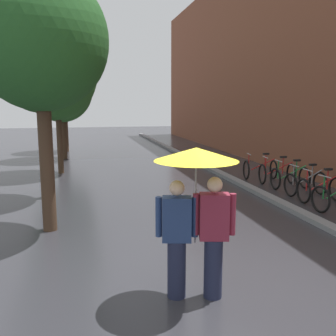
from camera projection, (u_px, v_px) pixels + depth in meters
ground_plane at (220, 282)px, 5.80m from camera, size 80.00×80.00×0.00m
kerb_strip at (206, 166)px, 16.11m from camera, size 0.30×36.00×0.12m
street_tree_0 at (40, 41)px, 7.52m from camera, size 2.75×2.75×5.40m
street_tree_1 at (39, 56)px, 10.31m from camera, size 2.58×2.58×5.63m
street_tree_2 at (56, 69)px, 14.20m from camera, size 3.11×3.11×5.93m
street_tree_3 at (61, 90)px, 18.20m from camera, size 3.01×3.01×4.98m
street_tree_4 at (64, 91)px, 21.05m from camera, size 2.69×2.69×4.86m
parked_bicycle_2 at (320, 189)px, 10.43m from camera, size 1.10×0.73×0.96m
parked_bicycle_3 at (306, 183)px, 11.20m from camera, size 1.10×0.73×0.96m
parked_bicycle_4 at (290, 178)px, 12.06m from camera, size 1.11×0.75×0.96m
parked_bicycle_5 at (277, 173)px, 12.83m from camera, size 1.16×0.84×0.96m
parked_bicycle_6 at (260, 169)px, 13.63m from camera, size 1.17×0.84×0.96m
couple_under_umbrella at (196, 199)px, 5.13m from camera, size 1.15×1.15×2.14m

